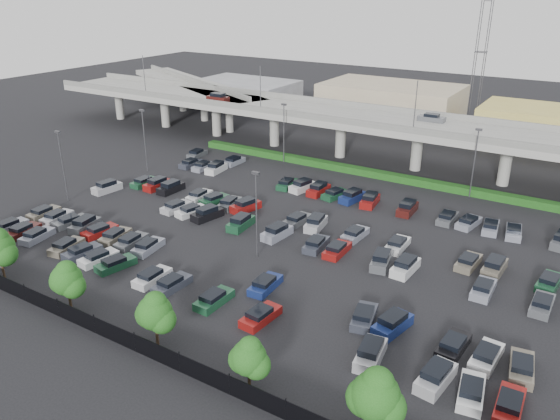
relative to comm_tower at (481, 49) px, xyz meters
The scene contains 10 objects.
ground 75.73m from the comm_tower, 93.09° to the right, with size 280.00×280.00×0.00m, color black.
overpass 43.08m from the comm_tower, 95.73° to the right, with size 150.00×13.00×15.80m.
on_ramp 64.67m from the comm_tower, 151.11° to the right, with size 50.93×30.13×8.80m.
hedge 51.42m from the comm_tower, 94.67° to the right, with size 66.00×1.60×1.10m, color #163810.
fence 103.13m from the comm_tower, 92.28° to the right, with size 70.00×0.10×2.00m.
tree_row 101.30m from the comm_tower, 91.88° to the right, with size 65.07×3.66×5.94m.
parked_cars 78.39m from the comm_tower, 94.35° to the right, with size 62.88×41.63×1.67m.
light_poles 73.06m from the comm_tower, 96.44° to the right, with size 66.90×48.38×10.30m.
distant_buildings 18.96m from the comm_tower, 55.50° to the right, with size 138.00×24.00×9.00m.
comm_tower is the anchor object (origin of this frame).
Camera 1 is at (31.71, -54.08, 29.29)m, focal length 35.00 mm.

